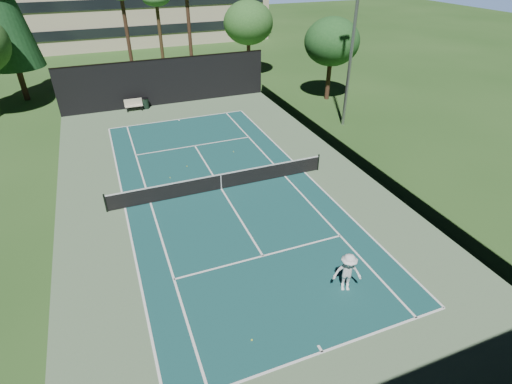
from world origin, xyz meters
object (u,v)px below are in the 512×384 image
(player, at_px, (347,273))
(park_bench, at_px, (134,105))
(tennis_ball_b, at_px, (187,166))
(tennis_ball_c, at_px, (233,152))
(trash_bin, at_px, (146,103))
(tennis_net, at_px, (221,181))
(tennis_ball_a, at_px, (252,340))
(tennis_ball_d, at_px, (170,178))

(player, bearing_deg, park_bench, 123.90)
(player, xyz_separation_m, tennis_ball_b, (-3.64, 13.05, -0.87))
(player, height_order, tennis_ball_c, player)
(tennis_ball_b, distance_m, trash_bin, 12.05)
(tennis_net, height_order, player, player)
(tennis_ball_c, height_order, park_bench, park_bench)
(tennis_ball_a, distance_m, tennis_ball_b, 14.04)
(tennis_ball_c, distance_m, tennis_ball_d, 5.20)
(player, relative_size, tennis_ball_b, 25.52)
(tennis_ball_c, relative_size, trash_bin, 0.07)
(player, distance_m, tennis_ball_d, 12.98)
(player, relative_size, tennis_ball_c, 28.99)
(tennis_net, xyz_separation_m, player, (2.40, -9.55, 0.35))
(park_bench, bearing_deg, tennis_net, -78.57)
(tennis_net, distance_m, player, 9.85)
(tennis_ball_b, distance_m, tennis_ball_d, 1.70)
(tennis_ball_b, bearing_deg, trash_bin, 93.91)
(tennis_ball_b, xyz_separation_m, park_bench, (-1.86, 11.84, 0.51))
(tennis_ball_a, xyz_separation_m, tennis_ball_d, (-0.42, 12.93, -0.01))
(player, xyz_separation_m, tennis_ball_d, (-4.95, 11.97, -0.88))
(tennis_ball_a, bearing_deg, tennis_ball_d, 91.87)
(tennis_ball_b, bearing_deg, park_bench, 98.92)
(tennis_net, distance_m, tennis_ball_a, 10.74)
(tennis_ball_a, relative_size, tennis_ball_d, 1.20)
(tennis_ball_d, relative_size, trash_bin, 0.06)
(tennis_ball_c, bearing_deg, park_bench, 116.09)
(player, height_order, tennis_ball_a, player)
(tennis_net, relative_size, trash_bin, 13.65)
(player, relative_size, park_bench, 1.21)
(tennis_ball_d, height_order, trash_bin, trash_bin)
(tennis_ball_b, height_order, park_bench, park_bench)
(player, relative_size, trash_bin, 1.92)
(tennis_ball_c, distance_m, trash_bin, 11.91)
(tennis_ball_d, height_order, park_bench, park_bench)
(tennis_ball_a, xyz_separation_m, park_bench, (-0.98, 25.86, 0.51))
(tennis_ball_a, xyz_separation_m, tennis_ball_c, (4.37, 14.94, -0.00))
(player, distance_m, tennis_ball_b, 13.58)
(trash_bin, bearing_deg, tennis_ball_b, -86.09)
(player, distance_m, tennis_ball_c, 14.00)
(trash_bin, bearing_deg, tennis_ball_d, -92.12)
(tennis_ball_a, bearing_deg, trash_bin, 89.87)
(tennis_ball_a, distance_m, tennis_ball_c, 15.56)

